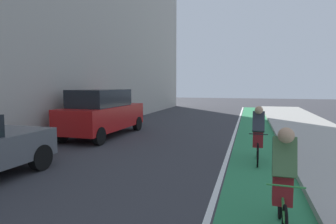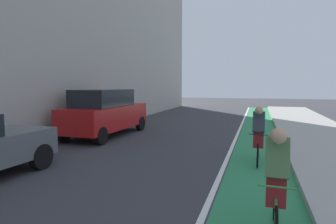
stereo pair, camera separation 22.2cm
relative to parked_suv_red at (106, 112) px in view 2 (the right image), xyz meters
The scene contains 7 objects.
ground_plane 3.82m from the parked_suv_red, 35.20° to the right, with size 79.69×79.69×0.00m, color #38383D.
bike_lane_paint 6.34m from the parked_suv_red, ahead, with size 1.60×36.22×0.00m, color #2D8451.
lane_divider_stripe 5.46m from the parked_suv_red, ahead, with size 0.12×36.22×0.00m, color white.
sidewalk_right 8.74m from the parked_suv_red, ahead, with size 3.26×36.22×0.14m, color #A8A59E.
parked_suv_red is the anchor object (origin of this frame).
cyclist_mid 9.21m from the parked_suv_red, 45.41° to the right, with size 0.48×1.68×1.60m.
cyclist_trailing 6.72m from the parked_suv_red, 22.15° to the right, with size 0.48×1.69×1.60m.
Camera 2 is at (3.18, 5.36, 2.17)m, focal length 30.88 mm.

